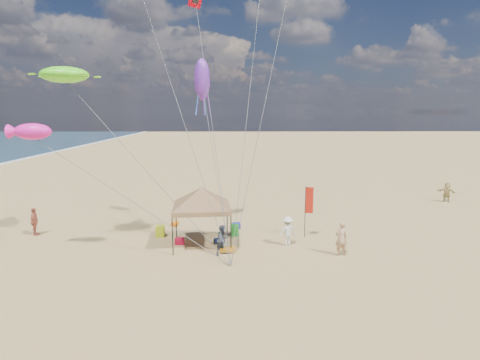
{
  "coord_description": "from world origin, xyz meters",
  "views": [
    {
      "loc": [
        -0.4,
        -18.44,
        7.69
      ],
      "look_at": [
        0.0,
        3.0,
        4.0
      ],
      "focal_mm": 29.61,
      "sensor_mm": 36.0,
      "label": 1
    }
  ],
  "objects": [
    {
      "name": "fish_kite",
      "position": [
        -10.71,
        2.26,
        6.7
      ],
      "size": [
        2.06,
        1.27,
        0.86
      ],
      "primitive_type": "ellipsoid",
      "rotation": [
        0.0,
        0.0,
        0.17
      ],
      "color": "#FF1DAD",
      "rests_on": "ground"
    },
    {
      "name": "cooler_red",
      "position": [
        -3.54,
        3.95,
        0.19
      ],
      "size": [
        0.54,
        0.38,
        0.38
      ],
      "primitive_type": "cube",
      "color": "#AE0D2B",
      "rests_on": "ground"
    },
    {
      "name": "bag_orange",
      "position": [
        -4.38,
        7.69,
        0.18
      ],
      "size": [
        0.54,
        0.69,
        0.36
      ],
      "primitive_type": "cylinder",
      "rotation": [
        0.0,
        1.57,
        1.22
      ],
      "color": "orange",
      "rests_on": "ground"
    },
    {
      "name": "canopy_tent",
      "position": [
        -2.21,
        3.84,
        3.28
      ],
      "size": [
        6.38,
        6.38,
        3.94
      ],
      "color": "black",
      "rests_on": "ground"
    },
    {
      "name": "beach_cart",
      "position": [
        -0.7,
        2.51,
        0.2
      ],
      "size": [
        0.9,
        0.5,
        0.24
      ],
      "primitive_type": "cube",
      "color": "orange",
      "rests_on": "ground"
    },
    {
      "name": "squid_kite",
      "position": [
        -2.38,
        8.02,
        9.78
      ],
      "size": [
        1.11,
        1.11,
        2.7
      ],
      "primitive_type": "ellipsoid",
      "rotation": [
        0.0,
        0.0,
        -0.07
      ],
      "color": "purple",
      "rests_on": "ground"
    },
    {
      "name": "person_near_a",
      "position": [
        5.45,
        1.96,
        0.96
      ],
      "size": [
        0.79,
        0.61,
        1.93
      ],
      "primitive_type": "imported",
      "rotation": [
        0.0,
        0.0,
        3.38
      ],
      "color": "tan",
      "rests_on": "ground"
    },
    {
      "name": "person_near_b",
      "position": [
        -0.95,
        2.17,
        0.83
      ],
      "size": [
        1.02,
        1.01,
        1.67
      ],
      "primitive_type": "imported",
      "rotation": [
        0.0,
        0.0,
        0.75
      ],
      "color": "#373F4C",
      "rests_on": "ground"
    },
    {
      "name": "cooler_blue",
      "position": [
        -0.16,
        7.14,
        0.19
      ],
      "size": [
        0.54,
        0.38,
        0.38
      ],
      "primitive_type": "cube",
      "color": "#1715B0",
      "rests_on": "ground"
    },
    {
      "name": "crate_grey",
      "position": [
        -0.75,
        2.95,
        0.14
      ],
      "size": [
        0.34,
        0.3,
        0.28
      ],
      "primitive_type": "cube",
      "color": "gray",
      "rests_on": "ground"
    },
    {
      "name": "feather_flag",
      "position": [
        4.23,
        5.13,
        2.15
      ],
      "size": [
        0.49,
        0.12,
        3.24
      ],
      "color": "black",
      "rests_on": "ground"
    },
    {
      "name": "turtle_kite",
      "position": [
        -9.49,
        3.73,
        9.68
      ],
      "size": [
        2.72,
        2.22,
        0.87
      ],
      "primitive_type": "ellipsoid",
      "rotation": [
        0.0,
        0.0,
        -0.05
      ],
      "color": "#5BFF21",
      "rests_on": "ground"
    },
    {
      "name": "ground",
      "position": [
        0.0,
        0.0,
        0.0
      ],
      "size": [
        280.0,
        280.0,
        0.0
      ],
      "primitive_type": "plane",
      "color": "tan",
      "rests_on": "ground"
    },
    {
      "name": "bag_navy",
      "position": [
        -1.21,
        4.04,
        0.18
      ],
      "size": [
        0.69,
        0.54,
        0.36
      ],
      "primitive_type": "cylinder",
      "rotation": [
        0.0,
        1.57,
        0.35
      ],
      "color": "black",
      "rests_on": "ground"
    },
    {
      "name": "chair_yellow",
      "position": [
        -4.95,
        5.45,
        0.35
      ],
      "size": [
        0.5,
        0.5,
        0.7
      ],
      "primitive_type": "cube",
      "color": "#C2DD18",
      "rests_on": "ground"
    },
    {
      "name": "person_near_c",
      "position": [
        2.77,
        3.69,
        0.86
      ],
      "size": [
        1.27,
        1.0,
        1.72
      ],
      "primitive_type": "imported",
      "rotation": [
        0.0,
        0.0,
        3.51
      ],
      "color": "white",
      "rests_on": "ground"
    },
    {
      "name": "person_far_a",
      "position": [
        -12.91,
        5.88,
        0.89
      ],
      "size": [
        0.58,
        1.1,
        1.79
      ],
      "primitive_type": "imported",
      "rotation": [
        0.0,
        0.0,
        1.71
      ],
      "color": "#B45D45",
      "rests_on": "ground"
    },
    {
      "name": "person_far_c",
      "position": [
        18.11,
        14.71,
        0.87
      ],
      "size": [
        1.59,
        1.38,
        1.73
      ],
      "primitive_type": "imported",
      "rotation": [
        0.0,
        0.0,
        5.64
      ],
      "color": "tan",
      "rests_on": "ground"
    },
    {
      "name": "chair_green",
      "position": [
        -0.28,
        5.57,
        0.35
      ],
      "size": [
        0.5,
        0.5,
        0.7
      ],
      "primitive_type": "cube",
      "color": "#188420",
      "rests_on": "ground"
    }
  ]
}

